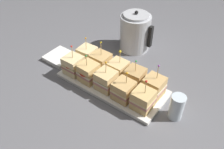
% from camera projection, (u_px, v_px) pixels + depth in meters
% --- Properties ---
extents(ground_plane, '(6.00, 6.00, 0.00)m').
position_uv_depth(ground_plane, '(112.00, 85.00, 1.18)').
color(ground_plane, slate).
extents(serving_platter, '(0.54, 0.23, 0.02)m').
position_uv_depth(serving_platter, '(112.00, 84.00, 1.17)').
color(serving_platter, white).
rests_on(serving_platter, ground_plane).
extents(sandwich_front_far_left, '(0.09, 0.09, 0.16)m').
position_uv_depth(sandwich_front_far_left, '(73.00, 65.00, 1.19)').
color(sandwich_front_far_left, beige).
rests_on(sandwich_front_far_left, serving_platter).
extents(sandwich_front_left, '(0.09, 0.10, 0.15)m').
position_uv_depth(sandwich_front_left, '(89.00, 72.00, 1.15)').
color(sandwich_front_left, tan).
rests_on(sandwich_front_left, serving_platter).
extents(sandwich_front_center, '(0.09, 0.09, 0.16)m').
position_uv_depth(sandwich_front_center, '(106.00, 80.00, 1.10)').
color(sandwich_front_center, '#DBB77A').
rests_on(sandwich_front_center, serving_platter).
extents(sandwich_front_right, '(0.09, 0.09, 0.15)m').
position_uv_depth(sandwich_front_right, '(124.00, 90.00, 1.06)').
color(sandwich_front_right, tan).
rests_on(sandwich_front_right, serving_platter).
extents(sandwich_front_far_right, '(0.09, 0.09, 0.16)m').
position_uv_depth(sandwich_front_far_right, '(143.00, 100.00, 1.01)').
color(sandwich_front_far_right, tan).
rests_on(sandwich_front_far_right, serving_platter).
extents(sandwich_back_far_left, '(0.09, 0.09, 0.16)m').
position_uv_depth(sandwich_back_far_left, '(87.00, 56.00, 1.25)').
color(sandwich_back_far_left, beige).
rests_on(sandwich_back_far_left, serving_platter).
extents(sandwich_back_left, '(0.09, 0.09, 0.17)m').
position_uv_depth(sandwich_back_left, '(101.00, 62.00, 1.21)').
color(sandwich_back_left, tan).
rests_on(sandwich_back_left, serving_platter).
extents(sandwich_back_center, '(0.09, 0.09, 0.16)m').
position_uv_depth(sandwich_back_center, '(118.00, 69.00, 1.17)').
color(sandwich_back_center, '#DBB77A').
rests_on(sandwich_back_center, serving_platter).
extents(sandwich_back_right, '(0.09, 0.09, 0.15)m').
position_uv_depth(sandwich_back_right, '(135.00, 77.00, 1.12)').
color(sandwich_back_right, tan).
rests_on(sandwich_back_right, serving_platter).
extents(sandwich_back_far_right, '(0.09, 0.09, 0.17)m').
position_uv_depth(sandwich_back_far_right, '(154.00, 87.00, 1.07)').
color(sandwich_back_far_right, tan).
rests_on(sandwich_back_far_right, serving_platter).
extents(kettle_steel, '(0.20, 0.17, 0.24)m').
position_uv_depth(kettle_steel, '(135.00, 32.00, 1.35)').
color(kettle_steel, '#B7BABF').
rests_on(kettle_steel, ground_plane).
extents(drinking_glass, '(0.06, 0.06, 0.12)m').
position_uv_depth(drinking_glass, '(177.00, 107.00, 0.99)').
color(drinking_glass, silver).
rests_on(drinking_glass, ground_plane).
extents(napkin_stack, '(0.14, 0.14, 0.02)m').
position_uv_depth(napkin_stack, '(60.00, 57.00, 1.33)').
color(napkin_stack, white).
rests_on(napkin_stack, ground_plane).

